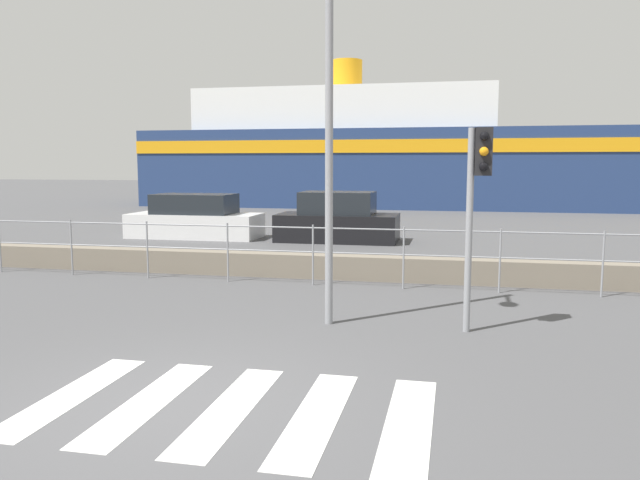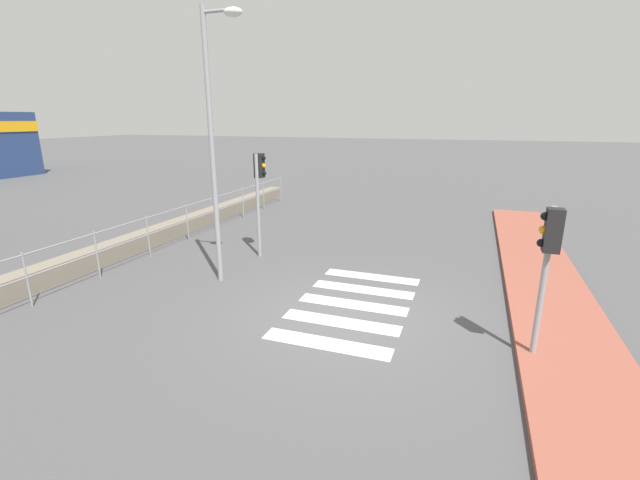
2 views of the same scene
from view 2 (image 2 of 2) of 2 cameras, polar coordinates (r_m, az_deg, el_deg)
name	(u,v)px [view 2 (image 2 of 2)]	position (r m, az deg, el deg)	size (l,w,h in m)	color
ground_plane	(345,316)	(8.96, 3.34, -10.13)	(160.00, 160.00, 0.00)	#4C4C4F
sidewalk_brick	(570,348)	(8.85, 30.38, -12.36)	(24.00, 1.80, 0.12)	#934C3D
crosswalk	(353,304)	(9.50, 4.41, -8.54)	(4.05, 2.40, 0.01)	silver
seawall	(73,265)	(12.86, -30.05, -2.90)	(24.49, 0.55, 0.51)	slate
harbor_fence	(96,248)	(12.07, -27.70, -0.92)	(22.08, 0.04, 1.24)	gray
traffic_light_near	(548,252)	(7.54, 28.14, -1.37)	(0.34, 0.32, 2.63)	gray
traffic_light_far	(259,182)	(12.39, -8.12, 7.68)	(0.34, 0.32, 2.98)	gray
streetlamp	(217,122)	(10.31, -13.63, 15.06)	(0.32, 1.00, 6.26)	gray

